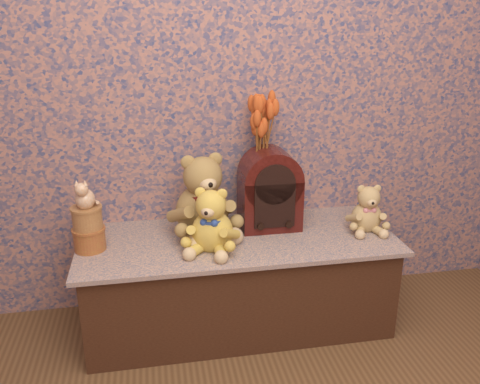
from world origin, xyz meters
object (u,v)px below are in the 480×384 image
object	(u,v)px
teddy_small	(367,206)
cat_figurine	(84,193)
teddy_large	(202,191)
cathedral_radio	(270,188)
teddy_medium	(212,216)
biscuit_tin_lower	(90,239)
ceramic_vase	(262,204)

from	to	relation	value
teddy_small	cat_figurine	xyz separation A→B (m)	(-1.27, 0.02, 0.14)
teddy_large	cat_figurine	world-z (taller)	teddy_large
teddy_large	cathedral_radio	xyz separation A→B (m)	(0.32, 0.01, -0.01)
teddy_medium	biscuit_tin_lower	world-z (taller)	teddy_medium
biscuit_tin_lower	ceramic_vase	bearing A→B (deg)	10.09
cat_figurine	teddy_small	bearing A→B (deg)	9.39
teddy_small	cat_figurine	distance (m)	1.28
biscuit_tin_lower	cat_figurine	size ratio (longest dim) A/B	1.01
teddy_large	cat_figurine	bearing A→B (deg)	178.81
teddy_large	ceramic_vase	world-z (taller)	teddy_large
teddy_large	teddy_medium	distance (m)	0.19
teddy_medium	cathedral_radio	world-z (taller)	cathedral_radio
teddy_large	cat_figurine	distance (m)	0.52
cathedral_radio	teddy_small	bearing A→B (deg)	-15.65
teddy_large	teddy_medium	world-z (taller)	teddy_large
teddy_small	cathedral_radio	xyz separation A→B (m)	(-0.44, 0.12, 0.07)
teddy_large	teddy_small	size ratio (longest dim) A/B	1.69
teddy_large	teddy_small	world-z (taller)	teddy_large
teddy_large	teddy_small	bearing A→B (deg)	-20.15
teddy_medium	cat_figurine	size ratio (longest dim) A/B	2.25
biscuit_tin_lower	teddy_small	bearing A→B (deg)	-0.71
teddy_large	ceramic_vase	size ratio (longest dim) A/B	2.04
teddy_large	cat_figurine	xyz separation A→B (m)	(-0.51, -0.10, 0.06)
teddy_large	cathedral_radio	bearing A→B (deg)	-9.67
teddy_large	cathedral_radio	distance (m)	0.32
biscuit_tin_lower	cat_figurine	xyz separation A→B (m)	(0.00, 0.00, 0.21)
cathedral_radio	biscuit_tin_lower	xyz separation A→B (m)	(-0.83, -0.11, -0.14)
teddy_large	teddy_small	xyz separation A→B (m)	(0.77, -0.11, -0.08)
teddy_large	cat_figurine	size ratio (longest dim) A/B	3.06
ceramic_vase	cat_figurine	size ratio (longest dim) A/B	1.50
teddy_large	biscuit_tin_lower	bearing A→B (deg)	178.81
ceramic_vase	teddy_large	bearing A→B (deg)	-170.95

